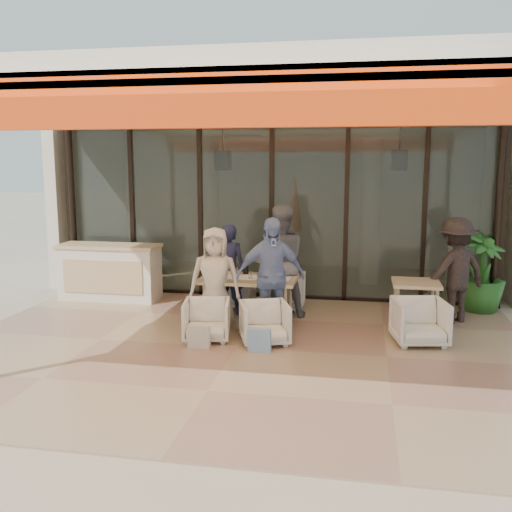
% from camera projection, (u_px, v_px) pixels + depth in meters
% --- Properties ---
extents(ground, '(70.00, 70.00, 0.00)m').
position_uv_depth(ground, '(237.00, 349.00, 7.78)').
color(ground, '#C6B293').
rests_on(ground, ground).
extents(terrace_floor, '(8.00, 6.00, 0.01)m').
position_uv_depth(terrace_floor, '(237.00, 349.00, 7.78)').
color(terrace_floor, tan).
rests_on(terrace_floor, ground).
extents(terrace_structure, '(8.00, 6.00, 3.40)m').
position_uv_depth(terrace_structure, '(231.00, 103.00, 6.99)').
color(terrace_structure, silver).
rests_on(terrace_structure, ground).
extents(glass_storefront, '(8.08, 0.10, 3.20)m').
position_uv_depth(glass_storefront, '(272.00, 213.00, 10.42)').
color(glass_storefront, '#9EADA3').
rests_on(glass_storefront, ground).
extents(interior_block, '(9.05, 3.62, 3.52)m').
position_uv_depth(interior_block, '(289.00, 175.00, 12.56)').
color(interior_block, silver).
rests_on(interior_block, ground).
extents(host_counter, '(1.85, 0.65, 1.04)m').
position_uv_depth(host_counter, '(110.00, 272.00, 10.44)').
color(host_counter, silver).
rests_on(host_counter, ground).
extents(dining_table, '(1.50, 0.90, 0.93)m').
position_uv_depth(dining_table, '(248.00, 281.00, 8.91)').
color(dining_table, '#DCBA86').
rests_on(dining_table, ground).
extents(chair_far_left, '(0.64, 0.60, 0.65)m').
position_uv_depth(chair_far_left, '(236.00, 289.00, 9.95)').
color(chair_far_left, white).
rests_on(chair_far_left, ground).
extents(chair_far_right, '(0.70, 0.65, 0.72)m').
position_uv_depth(chair_far_right, '(283.00, 289.00, 9.80)').
color(chair_far_right, white).
rests_on(chair_far_right, ground).
extents(chair_near_left, '(0.74, 0.71, 0.66)m').
position_uv_depth(chair_near_left, '(207.00, 318.00, 8.11)').
color(chair_near_left, white).
rests_on(chair_near_left, ground).
extents(chair_near_right, '(0.81, 0.78, 0.66)m').
position_uv_depth(chair_near_right, '(265.00, 321.00, 7.96)').
color(chair_near_right, white).
rests_on(chair_near_right, ground).
extents(diner_navy, '(0.57, 0.38, 1.54)m').
position_uv_depth(diner_navy, '(229.00, 270.00, 9.40)').
color(diner_navy, '#181B35').
rests_on(diner_navy, ground).
extents(diner_grey, '(1.10, 0.99, 1.86)m').
position_uv_depth(diner_grey, '(279.00, 262.00, 9.22)').
color(diner_grey, slate).
rests_on(diner_grey, ground).
extents(diner_cream, '(0.82, 0.59, 1.58)m').
position_uv_depth(diner_cream, '(215.00, 280.00, 8.52)').
color(diner_cream, beige).
rests_on(diner_cream, ground).
extents(diner_periwinkle, '(1.11, 0.76, 1.74)m').
position_uv_depth(diner_periwinkle, '(271.00, 276.00, 8.35)').
color(diner_periwinkle, '#677FAC').
rests_on(diner_periwinkle, ground).
extents(tote_bag_cream, '(0.30, 0.10, 0.34)m').
position_uv_depth(tote_bag_cream, '(199.00, 338.00, 7.75)').
color(tote_bag_cream, silver).
rests_on(tote_bag_cream, ground).
extents(tote_bag_blue, '(0.30, 0.10, 0.34)m').
position_uv_depth(tote_bag_blue, '(260.00, 341.00, 7.60)').
color(tote_bag_blue, '#99BFD8').
rests_on(tote_bag_blue, ground).
extents(side_table, '(0.70, 0.70, 0.74)m').
position_uv_depth(side_table, '(416.00, 288.00, 8.61)').
color(side_table, '#DCBA86').
rests_on(side_table, ground).
extents(side_chair, '(0.80, 0.77, 0.72)m').
position_uv_depth(side_chair, '(420.00, 320.00, 7.93)').
color(side_chair, white).
rests_on(side_chair, ground).
extents(standing_woman, '(1.25, 1.10, 1.68)m').
position_uv_depth(standing_woman, '(455.00, 271.00, 8.93)').
color(standing_woman, black).
rests_on(standing_woman, ground).
extents(potted_palm, '(1.09, 1.09, 1.38)m').
position_uv_depth(potted_palm, '(482.00, 272.00, 9.60)').
color(potted_palm, '#1E5919').
rests_on(potted_palm, ground).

